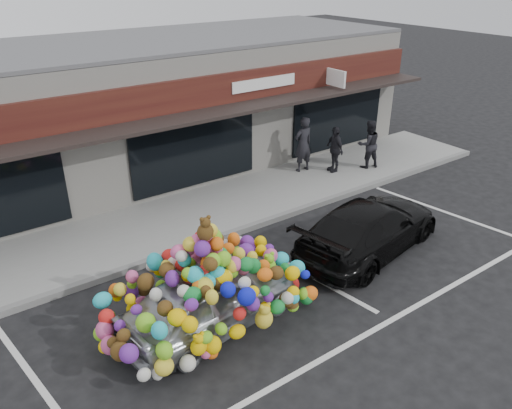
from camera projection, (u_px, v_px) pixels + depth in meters
ground at (201, 319)px, 10.23m from camera, size 90.00×90.00×0.00m
shop_building at (61, 120)px, 15.43m from camera, size 24.00×7.20×4.31m
sidewalk at (125, 237)px, 13.12m from camera, size 26.00×3.00×0.15m
kerb at (149, 262)px, 12.02m from camera, size 26.00×0.18×0.16m
parking_stripe_left at (36, 382)px, 8.71m from camera, size 0.73×4.37×0.01m
parking_stripe_mid at (300, 270)px, 11.84m from camera, size 0.73×4.37×0.01m
parking_stripe_right at (440, 210)px, 14.66m from camera, size 0.73×4.37×0.01m
lane_line at (351, 343)px, 9.60m from camera, size 14.00×0.12×0.01m
toy_car at (210, 293)px, 9.70m from camera, size 2.80×4.30×2.38m
black_sedan at (369, 227)px, 12.36m from camera, size 2.68×4.84×1.33m
pedestrian_a at (303, 144)px, 16.63m from camera, size 0.70×0.48×1.87m
pedestrian_b at (368, 144)px, 16.97m from camera, size 0.96×0.84×1.66m
pedestrian_c at (335, 149)px, 16.68m from camera, size 0.97×0.57×1.55m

